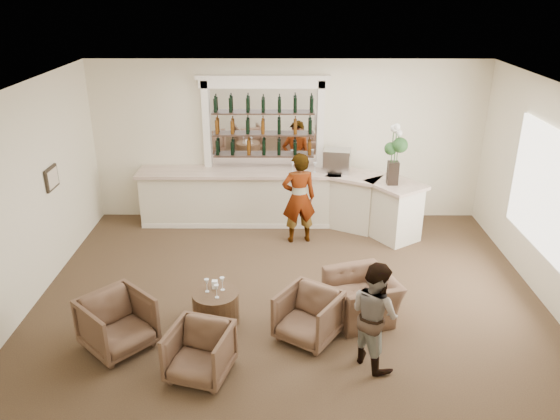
% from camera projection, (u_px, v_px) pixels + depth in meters
% --- Properties ---
extents(ground, '(8.00, 8.00, 0.00)m').
position_uv_depth(ground, '(289.00, 302.00, 8.61)').
color(ground, brown).
rests_on(ground, ground).
extents(room_shell, '(8.04, 7.02, 3.32)m').
position_uv_depth(room_shell, '(300.00, 147.00, 8.36)').
color(room_shell, '#F1E7C8').
rests_on(room_shell, ground).
extents(bar_counter, '(5.72, 1.80, 1.14)m').
position_uv_depth(bar_counter, '(280.00, 199.00, 11.15)').
color(bar_counter, beige).
rests_on(bar_counter, ground).
extents(back_bar_alcove, '(2.64, 0.25, 3.00)m').
position_uv_depth(back_bar_alcove, '(263.00, 124.00, 10.97)').
color(back_bar_alcove, white).
rests_on(back_bar_alcove, ground).
extents(cocktail_table, '(0.68, 0.68, 0.50)m').
position_uv_depth(cocktail_table, '(216.00, 308.00, 8.02)').
color(cocktail_table, '#47331F').
rests_on(cocktail_table, ground).
extents(sommelier, '(0.71, 0.53, 1.78)m').
position_uv_depth(sommelier, '(299.00, 198.00, 10.33)').
color(sommelier, gray).
rests_on(sommelier, ground).
extents(guest, '(0.86, 0.91, 1.48)m').
position_uv_depth(guest, '(375.00, 314.00, 6.99)').
color(guest, gray).
rests_on(guest, ground).
extents(armchair_left, '(1.19, 1.19, 0.78)m').
position_uv_depth(armchair_left, '(117.00, 323.00, 7.41)').
color(armchair_left, brown).
rests_on(armchair_left, ground).
extents(armchair_center, '(0.92, 0.94, 0.70)m').
position_uv_depth(armchair_center, '(200.00, 352.00, 6.90)').
color(armchair_center, brown).
rests_on(armchair_center, ground).
extents(armchair_right, '(1.08, 1.09, 0.72)m').
position_uv_depth(armchair_right, '(308.00, 316.00, 7.63)').
color(armchair_right, brown).
rests_on(armchair_right, ground).
extents(armchair_far, '(1.18, 1.26, 0.67)m').
position_uv_depth(armchair_far, '(362.00, 297.00, 8.14)').
color(armchair_far, brown).
rests_on(armchair_far, ground).
extents(espresso_machine, '(0.59, 0.52, 0.45)m').
position_uv_depth(espresso_machine, '(337.00, 160.00, 10.93)').
color(espresso_machine, '#B1B1B6').
rests_on(espresso_machine, bar_counter).
extents(flower_vase, '(0.31, 0.31, 1.16)m').
position_uv_depth(flower_vase, '(395.00, 151.00, 10.07)').
color(flower_vase, black).
rests_on(flower_vase, bar_counter).
extents(wine_glass_bar_left, '(0.07, 0.07, 0.21)m').
position_uv_depth(wine_glass_bar_left, '(315.00, 167.00, 10.91)').
color(wine_glass_bar_left, white).
rests_on(wine_glass_bar_left, bar_counter).
extents(wine_glass_bar_right, '(0.07, 0.07, 0.21)m').
position_uv_depth(wine_glass_bar_right, '(293.00, 167.00, 10.94)').
color(wine_glass_bar_right, white).
rests_on(wine_glass_bar_right, bar_counter).
extents(wine_glass_tbl_a, '(0.07, 0.07, 0.21)m').
position_uv_depth(wine_glass_tbl_a, '(207.00, 286.00, 7.91)').
color(wine_glass_tbl_a, white).
rests_on(wine_glass_tbl_a, cocktail_table).
extents(wine_glass_tbl_b, '(0.07, 0.07, 0.21)m').
position_uv_depth(wine_glass_tbl_b, '(222.00, 284.00, 7.96)').
color(wine_glass_tbl_b, white).
rests_on(wine_glass_tbl_b, cocktail_table).
extents(wine_glass_tbl_c, '(0.07, 0.07, 0.21)m').
position_uv_depth(wine_glass_tbl_c, '(217.00, 291.00, 7.76)').
color(wine_glass_tbl_c, white).
rests_on(wine_glass_tbl_c, cocktail_table).
extents(napkin_holder, '(0.08, 0.08, 0.12)m').
position_uv_depth(napkin_holder, '(215.00, 284.00, 8.03)').
color(napkin_holder, white).
rests_on(napkin_holder, cocktail_table).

